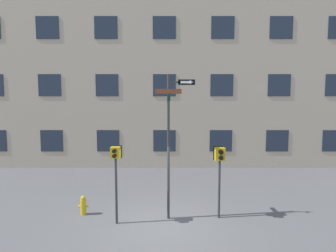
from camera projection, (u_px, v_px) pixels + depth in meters
name	position (u px, v px, depth m)	size (l,w,h in m)	color
ground_plane	(161.00, 226.00, 8.46)	(60.00, 60.00, 0.00)	#515154
building_facade	(164.00, 58.00, 15.78)	(24.00, 0.63, 13.39)	tan
street_sign_pole	(170.00, 135.00, 8.75)	(1.31, 0.90, 4.90)	#2D2D33
pedestrian_signal_left	(115.00, 164.00, 8.45)	(0.36, 0.40, 2.58)	#2D2D33
pedestrian_signal_right	(219.00, 162.00, 8.89)	(0.39, 0.40, 2.48)	#2D2D33
fire_hydrant	(83.00, 205.00, 9.29)	(0.36, 0.20, 0.68)	gold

